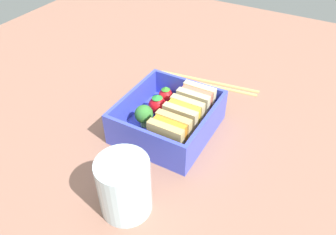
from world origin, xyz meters
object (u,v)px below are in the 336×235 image
object	(u,v)px
sandwich_left	(196,102)
sandwich_center	(170,134)
carrot_stick_far_left	(133,133)
chopstick_pair	(205,81)
sandwich_center_left	(183,117)
strawberry_left	(157,105)
drinking_glass	(124,186)
strawberry_far_left	(166,95)
broccoli_floret	(144,115)

from	to	relation	value
sandwich_left	sandwich_center	distance (cm)	9.10
carrot_stick_far_left	chopstick_pair	size ratio (longest dim) A/B	0.17
sandwich_center_left	sandwich_center	xyz separation A→B (cm)	(4.55, 0.00, 0.00)
strawberry_left	drinking_glass	distance (cm)	18.88
sandwich_center	strawberry_far_left	size ratio (longest dim) A/B	1.72
sandwich_center_left	broccoli_floret	size ratio (longest dim) A/B	1.45
strawberry_far_left	drinking_glass	world-z (taller)	drinking_glass
chopstick_pair	sandwich_center_left	bearing A→B (deg)	11.19
sandwich_center	strawberry_left	bearing A→B (deg)	-137.32
drinking_glass	chopstick_pair	bearing A→B (deg)	-174.54
sandwich_left	sandwich_center	world-z (taller)	same
sandwich_left	broccoli_floret	size ratio (longest dim) A/B	1.45
sandwich_left	carrot_stick_far_left	bearing A→B (deg)	-32.46
sandwich_center	carrot_stick_far_left	distance (cm)	6.50
chopstick_pair	strawberry_far_left	bearing A→B (deg)	-15.84
broccoli_floret	chopstick_pair	size ratio (longest dim) A/B	0.19
broccoli_floret	sandwich_center_left	bearing A→B (deg)	108.21
carrot_stick_far_left	drinking_glass	xyz separation A→B (cm)	(10.78, 6.07, 2.20)
sandwich_center	drinking_glass	distance (cm)	11.42
sandwich_center_left	carrot_stick_far_left	xyz separation A→B (cm)	(5.19, -6.19, -1.89)
strawberry_far_left	broccoli_floret	xyz separation A→B (cm)	(7.35, 0.10, 0.75)
strawberry_far_left	carrot_stick_far_left	distance (cm)	10.54
chopstick_pair	sandwich_center	bearing A→B (deg)	8.77
broccoli_floret	drinking_glass	bearing A→B (deg)	23.39
sandwich_center_left	broccoli_floret	bearing A→B (deg)	-71.79
chopstick_pair	strawberry_left	bearing A→B (deg)	-11.11
broccoli_floret	strawberry_left	bearing A→B (deg)	177.52
chopstick_pair	drinking_glass	xyz separation A→B (cm)	(32.09, 3.07, 3.80)
sandwich_center	sandwich_left	bearing A→B (deg)	180.00
sandwich_left	sandwich_center	bearing A→B (deg)	0.00
sandwich_left	carrot_stick_far_left	size ratio (longest dim) A/B	1.60
sandwich_center	carrot_stick_far_left	xyz separation A→B (cm)	(0.64, -6.19, -1.89)
sandwich_left	chopstick_pair	world-z (taller)	sandwich_left
sandwich_left	carrot_stick_far_left	xyz separation A→B (cm)	(9.74, -6.19, -1.89)
sandwich_center	strawberry_left	distance (cm)	8.87
sandwich_center_left	chopstick_pair	distance (cm)	16.81
broccoli_floret	drinking_glass	xyz separation A→B (cm)	(13.94, 6.03, 0.74)
sandwich_center_left	chopstick_pair	xyz separation A→B (cm)	(-16.13, -3.19, -3.49)
strawberry_left	broccoli_floret	distance (cm)	4.00
sandwich_center_left	broccoli_floret	xyz separation A→B (cm)	(2.02, -6.15, -0.43)
strawberry_left	drinking_glass	world-z (taller)	drinking_glass
strawberry_left	carrot_stick_far_left	distance (cm)	7.19
sandwich_center_left	drinking_glass	distance (cm)	15.97
carrot_stick_far_left	sandwich_center	bearing A→B (deg)	95.90
sandwich_center_left	drinking_glass	bearing A→B (deg)	-0.43
drinking_glass	strawberry_left	bearing A→B (deg)	-161.88
strawberry_left	chopstick_pair	world-z (taller)	strawberry_left
strawberry_far_left	sandwich_center_left	bearing A→B (deg)	49.57
sandwich_center	broccoli_floret	world-z (taller)	sandwich_center
sandwich_center	strawberry_far_left	distance (cm)	11.75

